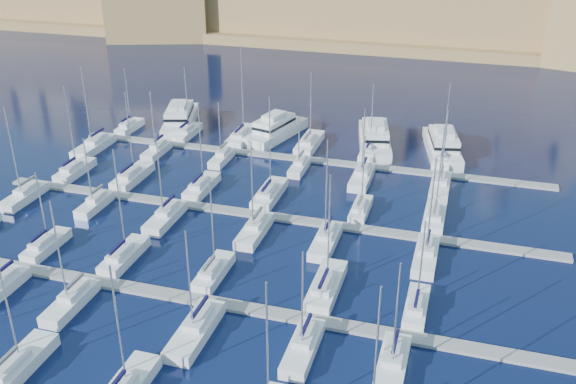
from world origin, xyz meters
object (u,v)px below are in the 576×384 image
(sailboat_2, at_px, (17,367))
(motor_yacht_a, at_px, (180,118))
(motor_yacht_d, at_px, (443,145))
(motor_yacht_b, at_px, (276,129))
(motor_yacht_c, at_px, (375,138))

(sailboat_2, bearing_deg, motor_yacht_a, 102.28)
(motor_yacht_d, bearing_deg, motor_yacht_a, 179.69)
(sailboat_2, distance_m, motor_yacht_d, 78.53)
(motor_yacht_b, xyz_separation_m, motor_yacht_d, (30.96, 0.52, 0.00))
(sailboat_2, height_order, motor_yacht_b, sailboat_2)
(sailboat_2, height_order, motor_yacht_a, sailboat_2)
(motor_yacht_a, bearing_deg, sailboat_2, -77.72)
(motor_yacht_a, bearing_deg, motor_yacht_c, 0.06)
(motor_yacht_a, xyz_separation_m, motor_yacht_d, (51.08, -0.28, 0.00))
(motor_yacht_c, height_order, motor_yacht_d, same)
(sailboat_2, relative_size, motor_yacht_a, 0.82)
(motor_yacht_b, bearing_deg, motor_yacht_c, 2.56)
(motor_yacht_c, relative_size, motor_yacht_d, 1.04)
(sailboat_2, xyz_separation_m, motor_yacht_d, (35.81, 69.88, 0.97))
(sailboat_2, bearing_deg, motor_yacht_b, 86.00)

